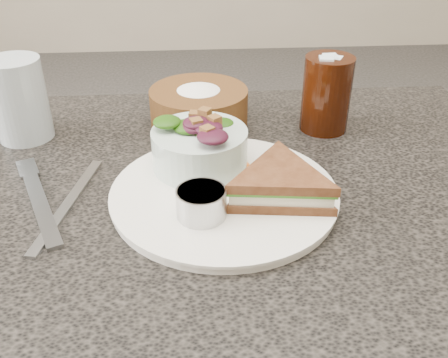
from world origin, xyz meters
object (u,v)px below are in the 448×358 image
at_px(dinner_plate, 224,194).
at_px(water_glass, 19,100).
at_px(salad_bowl, 200,142).
at_px(dressing_ramekin, 201,203).
at_px(sandwich, 280,184).
at_px(bread_basket, 199,102).
at_px(cola_glass, 327,90).

distance_m(dinner_plate, water_glass, 0.37).
height_order(dinner_plate, water_glass, water_glass).
height_order(salad_bowl, dressing_ramekin, salad_bowl).
bearing_deg(water_glass, dressing_ramekin, -42.65).
bearing_deg(water_glass, dinner_plate, -33.11).
xyz_separation_m(sandwich, dressing_ramekin, (-0.10, -0.03, -0.00)).
relative_size(sandwich, water_glass, 1.21).
bearing_deg(salad_bowl, sandwich, -41.56).
bearing_deg(water_glass, bread_basket, 3.05).
distance_m(sandwich, cola_glass, 0.25).
height_order(sandwich, dressing_ramekin, sandwich).
bearing_deg(dinner_plate, cola_glass, 47.70).
relative_size(sandwich, dressing_ramekin, 2.58).
bearing_deg(cola_glass, bread_basket, 175.22).
distance_m(dinner_plate, cola_glass, 0.27).
distance_m(bread_basket, water_glass, 0.28).
height_order(dinner_plate, salad_bowl, salad_bowl).
relative_size(dressing_ramekin, cola_glass, 0.45).
relative_size(cola_glass, water_glass, 1.04).
xyz_separation_m(dressing_ramekin, bread_basket, (0.00, 0.27, 0.01)).
relative_size(dinner_plate, sandwich, 1.88).
xyz_separation_m(bread_basket, cola_glass, (0.21, -0.02, 0.02)).
height_order(sandwich, salad_bowl, salad_bowl).
xyz_separation_m(sandwich, water_glass, (-0.38, 0.22, 0.03)).
height_order(sandwich, cola_glass, cola_glass).
relative_size(dinner_plate, bread_basket, 1.83).
distance_m(salad_bowl, bread_basket, 0.15).
distance_m(sandwich, water_glass, 0.44).
bearing_deg(cola_glass, salad_bowl, -147.47).
relative_size(salad_bowl, water_glass, 1.02).
relative_size(bread_basket, cola_glass, 1.20).
bearing_deg(cola_glass, sandwich, -116.59).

